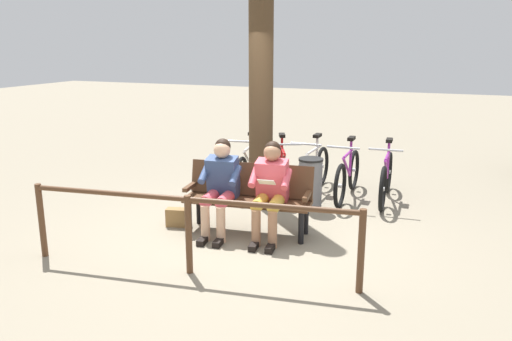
% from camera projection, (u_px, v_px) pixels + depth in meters
% --- Properties ---
extents(ground_plane, '(40.00, 40.00, 0.00)m').
position_uv_depth(ground_plane, '(250.00, 238.00, 6.33)').
color(ground_plane, gray).
extents(bench, '(1.64, 0.66, 0.87)m').
position_uv_depth(bench, '(249.00, 193.00, 6.44)').
color(bench, '#51331E').
rests_on(bench, ground).
extents(person_reading, '(0.52, 0.80, 1.20)m').
position_uv_depth(person_reading, '(270.00, 186.00, 6.17)').
color(person_reading, '#D84C59').
rests_on(person_reading, ground).
extents(person_companion, '(0.52, 0.80, 1.20)m').
position_uv_depth(person_companion, '(220.00, 183.00, 6.33)').
color(person_companion, '#334772').
rests_on(person_companion, ground).
extents(handbag, '(0.32, 0.21, 0.24)m').
position_uv_depth(handbag, '(178.00, 217.00, 6.70)').
color(handbag, olive).
rests_on(handbag, ground).
extents(tree_trunk, '(0.35, 0.35, 3.99)m').
position_uv_depth(tree_trunk, '(261.00, 68.00, 7.27)').
color(tree_trunk, '#4C3823').
rests_on(tree_trunk, ground).
extents(litter_bin, '(0.36, 0.36, 0.75)m').
position_uv_depth(litter_bin, '(310.00, 184.00, 7.35)').
color(litter_bin, slate).
rests_on(litter_bin, ground).
extents(bicycle_green, '(0.48, 1.68, 0.94)m').
position_uv_depth(bicycle_green, '(386.00, 178.00, 7.70)').
color(bicycle_green, black).
rests_on(bicycle_green, ground).
extents(bicycle_orange, '(0.48, 1.68, 0.94)m').
position_uv_depth(bicycle_orange, '(347.00, 176.00, 7.85)').
color(bicycle_orange, black).
rests_on(bicycle_orange, ground).
extents(bicycle_blue, '(0.48, 1.68, 0.94)m').
position_uv_depth(bicycle_blue, '(313.00, 171.00, 8.10)').
color(bicycle_blue, black).
rests_on(bicycle_blue, ground).
extents(bicycle_red, '(0.75, 1.57, 0.94)m').
position_uv_depth(bicycle_red, '(283.00, 171.00, 8.11)').
color(bicycle_red, black).
rests_on(bicycle_red, ground).
extents(bicycle_silver, '(0.48, 1.67, 0.94)m').
position_uv_depth(bicycle_silver, '(249.00, 168.00, 8.31)').
color(bicycle_silver, black).
rests_on(bicycle_silver, ground).
extents(railing_fence, '(3.56, 0.52, 0.85)m').
position_uv_depth(railing_fence, '(188.00, 218.00, 5.23)').
color(railing_fence, '#51331E').
rests_on(railing_fence, ground).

